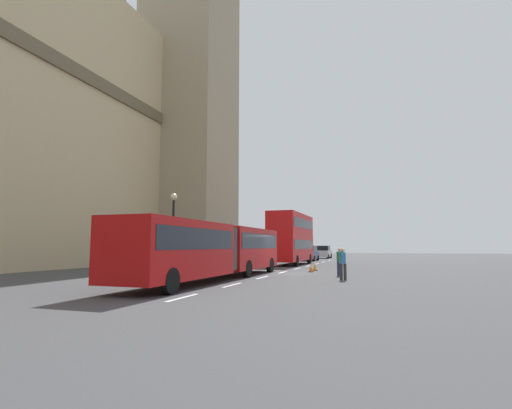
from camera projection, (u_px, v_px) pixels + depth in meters
ground_plane at (280, 273)px, 25.86m from camera, size 160.00×160.00×0.00m
lane_centre_marking at (297, 269)px, 30.84m from camera, size 39.00×0.16×0.01m
articulated_bus at (215, 247)px, 20.99m from camera, size 16.01×2.54×2.90m
double_decker_bus at (292, 237)px, 38.04m from camera, size 9.73×2.54×4.90m
sedan_lead at (309, 253)px, 47.68m from camera, size 4.40×1.86×1.85m
sedan_trailing at (324, 252)px, 57.42m from camera, size 4.40×1.86×1.85m
traffic_cone_west at (311, 268)px, 27.03m from camera, size 0.36×0.36×0.58m
traffic_cone_middle at (315, 267)px, 28.65m from camera, size 0.36×0.36×0.58m
street_lamp at (173, 227)px, 25.55m from camera, size 0.44×0.44×5.27m
pedestrian_near_cones at (343, 263)px, 20.69m from camera, size 0.45×0.35×1.69m
pedestrian_by_kerb at (340, 261)px, 23.56m from camera, size 0.47×0.40×1.69m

